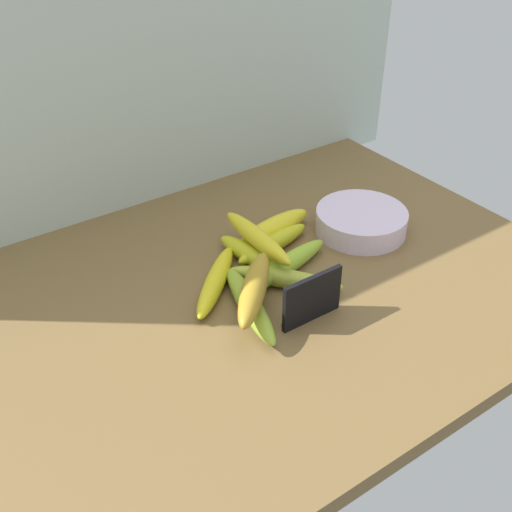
{
  "coord_description": "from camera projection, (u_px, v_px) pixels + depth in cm",
  "views": [
    {
      "loc": [
        -47.87,
        -69.64,
        68.83
      ],
      "look_at": [
        2.42,
        2.63,
        8.0
      ],
      "focal_mm": 44.59,
      "sensor_mm": 36.0,
      "label": 1
    }
  ],
  "objects": [
    {
      "name": "banana_3",
      "position": [
        250.0,
        305.0,
        1.01
      ],
      "size": [
        8.36,
        20.66,
        3.52
      ],
      "primitive_type": "ellipsoid",
      "rotation": [
        0.0,
        0.0,
        1.33
      ],
      "color": "#92AF30",
      "rests_on": "counter_top"
    },
    {
      "name": "banana_7",
      "position": [
        257.0,
        238.0,
        1.12
      ],
      "size": [
        3.68,
        19.82,
        3.21
      ],
      "primitive_type": "ellipsoid",
      "rotation": [
        0.0,
        0.0,
        4.69
      ],
      "color": "yellow",
      "rests_on": "banana_2"
    },
    {
      "name": "banana_4",
      "position": [
        285.0,
        279.0,
        1.07
      ],
      "size": [
        15.29,
        17.21,
        3.3
      ],
      "primitive_type": "ellipsoid",
      "rotation": [
        0.0,
        0.0,
        2.27
      ],
      "color": "#A8B638",
      "rests_on": "counter_top"
    },
    {
      "name": "banana_2",
      "position": [
        250.0,
        254.0,
        1.13
      ],
      "size": [
        5.73,
        15.48,
        3.46
      ],
      "primitive_type": "ellipsoid",
      "rotation": [
        0.0,
        0.0,
        4.87
      ],
      "color": "gold",
      "rests_on": "counter_top"
    },
    {
      "name": "banana_8",
      "position": [
        254.0,
        288.0,
        0.99
      ],
      "size": [
        16.08,
        16.41,
        3.85
      ],
      "primitive_type": "ellipsoid",
      "rotation": [
        0.0,
        0.0,
        0.8
      ],
      "color": "#AD8525",
      "rests_on": "banana_3"
    },
    {
      "name": "banana_1",
      "position": [
        274.0,
        228.0,
        1.2
      ],
      "size": [
        18.01,
        6.61,
        4.11
      ],
      "primitive_type": "ellipsoid",
      "rotation": [
        0.0,
        0.0,
        3.29
      ],
      "color": "yellow",
      "rests_on": "counter_top"
    },
    {
      "name": "counter_top",
      "position": [
        253.0,
        299.0,
        1.08
      ],
      "size": [
        110.0,
        76.0,
        3.0
      ],
      "primitive_type": "cube",
      "color": "brown",
      "rests_on": "ground"
    },
    {
      "name": "banana_0",
      "position": [
        216.0,
        281.0,
        1.07
      ],
      "size": [
        16.85,
        16.17,
        3.31
      ],
      "primitive_type": "ellipsoid",
      "rotation": [
        0.0,
        0.0,
        0.76
      ],
      "color": "yellow",
      "rests_on": "counter_top"
    },
    {
      "name": "banana_5",
      "position": [
        273.0,
        243.0,
        1.16
      ],
      "size": [
        17.71,
        6.45,
        3.33
      ],
      "primitive_type": "ellipsoid",
      "rotation": [
        0.0,
        0.0,
        3.33
      ],
      "color": "gold",
      "rests_on": "counter_top"
    },
    {
      "name": "back_wall",
      "position": [
        131.0,
        44.0,
        1.15
      ],
      "size": [
        130.0,
        2.0,
        70.0
      ],
      "primitive_type": "cube",
      "color": "silver",
      "rests_on": "ground"
    },
    {
      "name": "banana_6",
      "position": [
        285.0,
        265.0,
        1.1
      ],
      "size": [
        21.2,
        7.94,
        3.48
      ],
      "primitive_type": "ellipsoid",
      "rotation": [
        0.0,
        0.0,
        3.36
      ],
      "color": "#98BF30",
      "rests_on": "counter_top"
    },
    {
      "name": "fruit_bowl",
      "position": [
        361.0,
        221.0,
        1.22
      ],
      "size": [
        17.44,
        17.44,
        4.41
      ],
      "primitive_type": "cylinder",
      "color": "silver",
      "rests_on": "counter_top"
    },
    {
      "name": "chalkboard_sign",
      "position": [
        312.0,
        300.0,
        0.99
      ],
      "size": [
        11.0,
        1.8,
        8.4
      ],
      "color": "black",
      "rests_on": "counter_top"
    }
  ]
}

